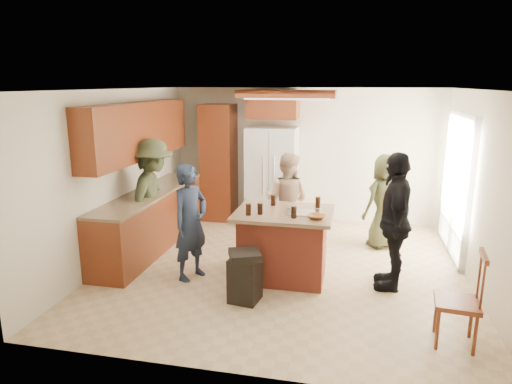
% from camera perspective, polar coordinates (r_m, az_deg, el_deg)
% --- Properties ---
extents(person_front_left, '(0.62, 0.69, 1.56)m').
position_cam_1_polar(person_front_left, '(6.12, -8.18, -3.79)').
color(person_front_left, '#1B2437').
rests_on(person_front_left, ground).
extents(person_behind_left, '(0.83, 0.61, 1.54)m').
position_cam_1_polar(person_behind_left, '(7.23, 3.91, -1.07)').
color(person_behind_left, tan).
rests_on(person_behind_left, ground).
extents(person_behind_right, '(0.88, 0.83, 1.51)m').
position_cam_1_polar(person_behind_right, '(7.52, 15.85, -1.12)').
color(person_behind_right, '#393C23').
rests_on(person_behind_right, ground).
extents(person_side_right, '(0.57, 1.06, 1.77)m').
position_cam_1_polar(person_side_right, '(6.02, 16.92, -3.53)').
color(person_side_right, black).
rests_on(person_side_right, ground).
extents(person_counter, '(0.61, 1.18, 1.78)m').
position_cam_1_polar(person_counter, '(7.09, -12.65, -0.66)').
color(person_counter, '#313720').
rests_on(person_counter, ground).
extents(left_cabinetry, '(0.64, 3.00, 2.30)m').
position_cam_1_polar(left_cabinetry, '(7.35, -13.53, 0.31)').
color(left_cabinetry, maroon).
rests_on(left_cabinetry, ground).
extents(back_wall_units, '(1.80, 0.60, 2.45)m').
position_cam_1_polar(back_wall_units, '(8.62, -3.00, 5.44)').
color(back_wall_units, maroon).
rests_on(back_wall_units, ground).
extents(refrigerator, '(0.90, 0.76, 1.80)m').
position_cam_1_polar(refrigerator, '(8.46, 2.03, 2.00)').
color(refrigerator, white).
rests_on(refrigerator, ground).
extents(kitchen_island, '(1.28, 1.03, 0.93)m').
position_cam_1_polar(kitchen_island, '(6.18, 3.45, -6.50)').
color(kitchen_island, '#9E3928').
rests_on(kitchen_island, ground).
extents(island_items, '(1.03, 0.69, 0.15)m').
position_cam_1_polar(island_items, '(5.91, 5.08, -2.41)').
color(island_items, silver).
rests_on(island_items, kitchen_island).
extents(trash_bin, '(0.47, 0.47, 0.63)m').
position_cam_1_polar(trash_bin, '(5.59, -1.40, -10.45)').
color(trash_bin, black).
rests_on(trash_bin, ground).
extents(spindle_chair, '(0.46, 0.46, 0.99)m').
position_cam_1_polar(spindle_chair, '(5.09, 24.07, -12.53)').
color(spindle_chair, maroon).
rests_on(spindle_chair, ground).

